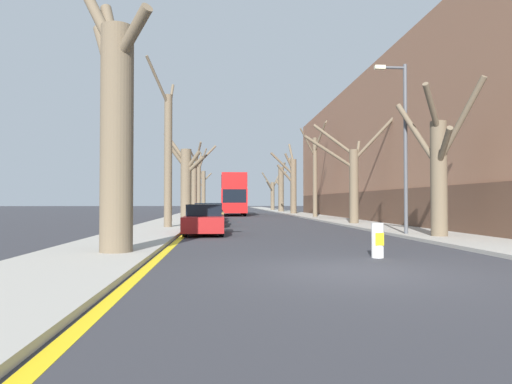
{
  "coord_description": "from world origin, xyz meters",
  "views": [
    {
      "loc": [
        -2.74,
        -9.36,
        1.47
      ],
      "look_at": [
        0.63,
        35.22,
        2.43
      ],
      "focal_mm": 32.0,
      "sensor_mm": 36.0,
      "label": 1
    }
  ],
  "objects_px": {
    "street_tree_right_0": "(439,168)",
    "lamp_post": "(403,139)",
    "street_tree_left_4": "(199,183)",
    "street_tree_right_3": "(292,182)",
    "parked_car_0": "(205,220)",
    "parked_car_1": "(209,215)",
    "street_tree_left_2": "(186,180)",
    "street_tree_right_1": "(352,177)",
    "street_tree_right_4": "(281,188)",
    "street_tree_left_0": "(116,122)",
    "street_tree_left_3": "(195,185)",
    "traffic_bollard": "(378,240)",
    "double_decker_bus": "(233,193)",
    "parked_car_3": "(212,212)",
    "street_tree_right_2": "(315,171)",
    "street_tree_left_1": "(168,155)",
    "street_tree_right_5": "(273,193)",
    "street_tree_left_5": "(203,190)",
    "parked_car_2": "(211,214)"
  },
  "relations": [
    {
      "from": "street_tree_right_2",
      "to": "street_tree_right_4",
      "type": "xyz_separation_m",
      "value": [
        -0.13,
        22.84,
        -0.83
      ]
    },
    {
      "from": "street_tree_right_0",
      "to": "street_tree_right_4",
      "type": "xyz_separation_m",
      "value": [
        -0.21,
        46.15,
        0.6
      ]
    },
    {
      "from": "street_tree_left_3",
      "to": "parked_car_2",
      "type": "relative_size",
      "value": 1.84
    },
    {
      "from": "street_tree_right_3",
      "to": "double_decker_bus",
      "type": "bearing_deg",
      "value": -157.32
    },
    {
      "from": "street_tree_left_3",
      "to": "street_tree_right_0",
      "type": "bearing_deg",
      "value": -70.08
    },
    {
      "from": "street_tree_right_4",
      "to": "parked_car_1",
      "type": "relative_size",
      "value": 1.68
    },
    {
      "from": "street_tree_right_0",
      "to": "traffic_bollard",
      "type": "relative_size",
      "value": 6.56
    },
    {
      "from": "parked_car_0",
      "to": "parked_car_1",
      "type": "xyz_separation_m",
      "value": [
        -0.0,
        6.7,
        0.01
      ]
    },
    {
      "from": "street_tree_left_1",
      "to": "parked_car_1",
      "type": "distance_m",
      "value": 4.73
    },
    {
      "from": "lamp_post",
      "to": "parked_car_0",
      "type": "bearing_deg",
      "value": 166.88
    },
    {
      "from": "street_tree_left_3",
      "to": "street_tree_left_4",
      "type": "height_order",
      "value": "street_tree_left_4"
    },
    {
      "from": "street_tree_left_4",
      "to": "street_tree_right_4",
      "type": "height_order",
      "value": "street_tree_left_4"
    },
    {
      "from": "street_tree_right_1",
      "to": "lamp_post",
      "type": "height_order",
      "value": "lamp_post"
    },
    {
      "from": "street_tree_left_0",
      "to": "traffic_bollard",
      "type": "bearing_deg",
      "value": -7.35
    },
    {
      "from": "street_tree_right_1",
      "to": "parked_car_0",
      "type": "relative_size",
      "value": 1.49
    },
    {
      "from": "street_tree_left_0",
      "to": "parked_car_3",
      "type": "height_order",
      "value": "street_tree_left_0"
    },
    {
      "from": "street_tree_right_2",
      "to": "street_tree_right_3",
      "type": "height_order",
      "value": "street_tree_right_2"
    },
    {
      "from": "street_tree_right_5",
      "to": "street_tree_right_2",
      "type": "bearing_deg",
      "value": -90.0
    },
    {
      "from": "street_tree_right_1",
      "to": "double_decker_bus",
      "type": "height_order",
      "value": "street_tree_right_1"
    },
    {
      "from": "double_decker_bus",
      "to": "parked_car_2",
      "type": "bearing_deg",
      "value": -96.71
    },
    {
      "from": "street_tree_left_2",
      "to": "street_tree_left_3",
      "type": "relative_size",
      "value": 0.92
    },
    {
      "from": "street_tree_right_1",
      "to": "street_tree_right_4",
      "type": "height_order",
      "value": "street_tree_right_4"
    },
    {
      "from": "street_tree_right_2",
      "to": "double_decker_bus",
      "type": "xyz_separation_m",
      "value": [
        -7.19,
        9.18,
        -1.73
      ]
    },
    {
      "from": "street_tree_right_5",
      "to": "parked_car_0",
      "type": "distance_m",
      "value": 55.13
    },
    {
      "from": "street_tree_right_2",
      "to": "lamp_post",
      "type": "xyz_separation_m",
      "value": [
        -0.78,
        -21.88,
        -0.1
      ]
    },
    {
      "from": "street_tree_left_4",
      "to": "street_tree_right_3",
      "type": "relative_size",
      "value": 1.0
    },
    {
      "from": "street_tree_left_4",
      "to": "street_tree_left_0",
      "type": "bearing_deg",
      "value": -89.87
    },
    {
      "from": "street_tree_left_5",
      "to": "parked_car_1",
      "type": "relative_size",
      "value": 1.55
    },
    {
      "from": "street_tree_left_5",
      "to": "street_tree_right_5",
      "type": "bearing_deg",
      "value": 13.32
    },
    {
      "from": "street_tree_right_5",
      "to": "traffic_bollard",
      "type": "xyz_separation_m",
      "value": [
        -4.36,
        -63.3,
        -2.51
      ]
    },
    {
      "from": "double_decker_bus",
      "to": "street_tree_left_1",
      "type": "bearing_deg",
      "value": -99.43
    },
    {
      "from": "street_tree_right_1",
      "to": "lamp_post",
      "type": "bearing_deg",
      "value": -93.62
    },
    {
      "from": "street_tree_right_4",
      "to": "lamp_post",
      "type": "bearing_deg",
      "value": -90.82
    },
    {
      "from": "street_tree_right_0",
      "to": "street_tree_right_3",
      "type": "bearing_deg",
      "value": 90.49
    },
    {
      "from": "lamp_post",
      "to": "double_decker_bus",
      "type": "bearing_deg",
      "value": 101.66
    },
    {
      "from": "street_tree_left_5",
      "to": "parked_car_2",
      "type": "relative_size",
      "value": 1.55
    },
    {
      "from": "street_tree_right_4",
      "to": "street_tree_left_5",
      "type": "bearing_deg",
      "value": 141.62
    },
    {
      "from": "street_tree_left_0",
      "to": "street_tree_left_3",
      "type": "distance_m",
      "value": 36.03
    },
    {
      "from": "parked_car_2",
      "to": "street_tree_left_3",
      "type": "bearing_deg",
      "value": 97.35
    },
    {
      "from": "street_tree_right_1",
      "to": "street_tree_right_5",
      "type": "xyz_separation_m",
      "value": [
        0.17,
        46.67,
        -0.09
      ]
    },
    {
      "from": "street_tree_left_3",
      "to": "street_tree_right_3",
      "type": "relative_size",
      "value": 0.9
    },
    {
      "from": "street_tree_right_0",
      "to": "lamp_post",
      "type": "relative_size",
      "value": 0.82
    },
    {
      "from": "street_tree_left_3",
      "to": "street_tree_right_4",
      "type": "distance_m",
      "value": 18.55
    },
    {
      "from": "street_tree_right_3",
      "to": "parked_car_3",
      "type": "bearing_deg",
      "value": -121.81
    },
    {
      "from": "street_tree_left_2",
      "to": "street_tree_right_1",
      "type": "relative_size",
      "value": 1.04
    },
    {
      "from": "parked_car_0",
      "to": "lamp_post",
      "type": "distance_m",
      "value": 9.33
    },
    {
      "from": "street_tree_left_2",
      "to": "street_tree_left_4",
      "type": "distance_m",
      "value": 23.96
    },
    {
      "from": "double_decker_bus",
      "to": "parked_car_3",
      "type": "bearing_deg",
      "value": -99.92
    },
    {
      "from": "street_tree_left_1",
      "to": "traffic_bollard",
      "type": "xyz_separation_m",
      "value": [
        6.98,
        -13.09,
        -3.53
      ]
    },
    {
      "from": "street_tree_right_0",
      "to": "double_decker_bus",
      "type": "relative_size",
      "value": 0.57
    }
  ]
}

